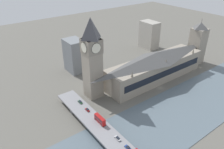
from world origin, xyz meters
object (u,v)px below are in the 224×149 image
(car_northbound_lead, at_px, (80,102))
(car_northbound_mid, at_px, (128,148))
(clock_tower, at_px, (92,57))
(road_bridge, at_px, (116,144))
(car_southbound_lead, at_px, (118,138))
(parliament_hall, at_px, (156,66))
(victoria_tower, at_px, (197,43))
(car_northbound_tail, at_px, (87,110))
(double_decker_bus_mid, at_px, (100,119))

(car_northbound_lead, bearing_deg, car_northbound_mid, -179.99)
(clock_tower, distance_m, road_bridge, 69.78)
(car_northbound_lead, relative_size, car_southbound_lead, 0.99)
(car_northbound_mid, bearing_deg, car_southbound_lead, 1.46)
(car_northbound_mid, relative_size, car_southbound_lead, 0.91)
(parliament_hall, relative_size, road_bridge, 0.76)
(victoria_tower, xyz_separation_m, road_bridge, (-47.69, 147.18, -17.95))
(road_bridge, relative_size, car_northbound_mid, 31.57)
(car_northbound_lead, bearing_deg, clock_tower, -62.82)
(parliament_hall, relative_size, car_northbound_tail, 24.15)
(car_northbound_mid, distance_m, car_southbound_lead, 9.46)
(victoria_tower, xyz_separation_m, double_decker_bus_mid, (-26.42, 144.60, -14.10))
(car_northbound_mid, bearing_deg, road_bridge, 22.15)
(car_northbound_lead, bearing_deg, car_southbound_lead, 179.72)
(victoria_tower, bearing_deg, car_northbound_mid, 110.91)
(car_southbound_lead, bearing_deg, double_decker_bus_mid, 0.55)
(double_decker_bus_mid, xyz_separation_m, car_southbound_lead, (-19.22, -0.19, -2.07))
(clock_tower, bearing_deg, car_northbound_lead, 117.18)
(parliament_hall, height_order, double_decker_bus_mid, parliament_hall)
(victoria_tower, height_order, car_southbound_lead, victoria_tower)
(victoria_tower, bearing_deg, car_northbound_lead, 89.32)
(road_bridge, xyz_separation_m, car_northbound_tail, (37.69, -2.46, 1.77))
(road_bridge, height_order, car_southbound_lead, car_southbound_lead)
(parliament_hall, height_order, car_southbound_lead, parliament_hall)
(clock_tower, xyz_separation_m, car_northbound_tail, (-21.01, 18.67, -29.48))
(road_bridge, xyz_separation_m, car_southbound_lead, (2.05, -2.77, 1.78))
(parliament_hall, relative_size, car_northbound_mid, 24.03)
(parliament_hall, height_order, victoria_tower, victoria_tower)
(car_northbound_lead, xyz_separation_m, car_northbound_mid, (-56.80, -0.01, -0.02))
(double_decker_bus_mid, relative_size, car_southbound_lead, 2.17)
(double_decker_bus_mid, xyz_separation_m, car_northbound_mid, (-28.68, -0.43, -2.13))
(car_northbound_lead, relative_size, car_northbound_tail, 1.09)
(victoria_tower, height_order, car_northbound_mid, victoria_tower)
(car_northbound_tail, relative_size, car_southbound_lead, 0.91)
(road_bridge, height_order, car_northbound_mid, car_northbound_mid)
(car_northbound_tail, bearing_deg, road_bridge, 176.27)
(road_bridge, relative_size, car_northbound_tail, 31.74)
(clock_tower, height_order, double_decker_bus_mid, clock_tower)
(car_northbound_tail, bearing_deg, victoria_tower, -86.05)
(parliament_hall, height_order, road_bridge, parliament_hall)
(double_decker_bus_mid, bearing_deg, clock_tower, -26.35)
(victoria_tower, relative_size, car_northbound_lead, 10.29)
(car_northbound_tail, bearing_deg, car_northbound_lead, -2.67)
(car_northbound_mid, xyz_separation_m, car_northbound_tail, (45.10, 0.56, 0.06))
(clock_tower, height_order, car_northbound_tail, clock_tower)
(road_bridge, distance_m, car_northbound_tail, 37.81)
(parliament_hall, xyz_separation_m, car_northbound_tail, (-9.95, 81.29, -7.53))
(clock_tower, xyz_separation_m, double_decker_bus_mid, (-37.43, 18.54, -27.41))
(clock_tower, xyz_separation_m, car_northbound_lead, (-9.31, 18.12, -29.52))
(parliament_hall, distance_m, road_bridge, 96.80)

